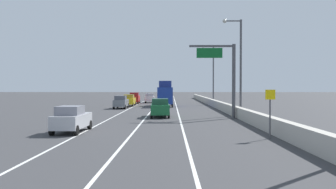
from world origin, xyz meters
TOP-DOWN VIEW (x-y plane):
  - ground_plane at (0.00, 64.00)m, footprint 320.00×320.00m
  - lane_stripe_left at (-5.50, 55.00)m, footprint 0.16×130.00m
  - lane_stripe_center at (-2.00, 55.00)m, footprint 0.16×130.00m
  - lane_stripe_right at (1.50, 55.00)m, footprint 0.16×130.00m
  - jersey_barrier_right at (7.57, 40.00)m, footprint 0.60×120.00m
  - overhead_sign_gantry at (6.23, 32.23)m, footprint 4.68×0.36m
  - speed_advisory_sign at (6.67, 18.26)m, footprint 0.60×0.11m
  - lamp_post_right_second at (8.09, 35.59)m, footprint 2.14×0.44m
  - lamp_post_right_third at (7.96, 59.48)m, footprint 2.14×0.44m
  - car_red_0 at (-6.34, 63.13)m, footprint 1.89×4.49m
  - car_white_1 at (-3.71, 67.57)m, footprint 2.05×4.25m
  - car_green_2 at (-0.54, 33.73)m, footprint 2.11×4.74m
  - car_silver_3 at (-6.31, 21.19)m, footprint 1.91×4.37m
  - car_yellow_4 at (-6.38, 55.16)m, footprint 1.79×4.68m
  - car_gray_5 at (-6.79, 48.41)m, footprint 1.85×4.57m
  - box_truck at (-0.35, 54.75)m, footprint 2.56×8.38m

SIDE VIEW (x-z plane):
  - ground_plane at x=0.00m, z-range 0.00..0.00m
  - lane_stripe_left at x=-5.50m, z-range 0.00..0.00m
  - lane_stripe_center at x=-2.00m, z-range 0.00..0.00m
  - lane_stripe_right at x=1.50m, z-range 0.00..0.00m
  - jersey_barrier_right at x=7.57m, z-range 0.00..1.10m
  - car_silver_3 at x=-6.31m, z-range 0.00..1.85m
  - car_gray_5 at x=-6.79m, z-range 0.00..1.90m
  - car_white_1 at x=-3.71m, z-range 0.00..1.91m
  - car_yellow_4 at x=-6.38m, z-range 0.00..1.94m
  - car_green_2 at x=-0.54m, z-range 0.00..1.95m
  - car_red_0 at x=-6.34m, z-range -0.01..2.14m
  - speed_advisory_sign at x=6.67m, z-range 0.26..3.26m
  - box_truck at x=-0.35m, z-range -0.18..4.05m
  - overhead_sign_gantry at x=6.23m, z-range 0.98..8.48m
  - lamp_post_right_second at x=8.09m, z-range 0.76..11.44m
  - lamp_post_right_third at x=7.96m, z-range 0.76..11.44m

